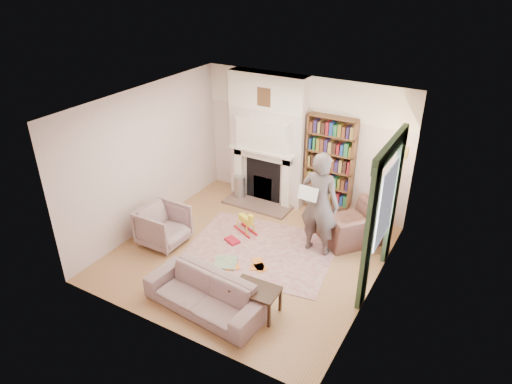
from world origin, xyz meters
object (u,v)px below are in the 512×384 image
Objects in this scene: bookcase at (330,161)px; coffee_table at (256,300)px; man_reading at (320,204)px; sofa at (205,294)px; armchair_left at (163,226)px; paraffin_heater at (240,187)px; armchair_reading at (352,225)px; rocking_horse at (246,222)px.

bookcase reaches higher than coffee_table.
sofa is at bearing 71.32° from man_reading.
sofa is 2.56m from man_reading.
bookcase is 3.55m from coffee_table.
armchair_left is 1.49× the size of paraffin_heater.
man_reading reaches higher than paraffin_heater.
coffee_table is (-0.61, -2.58, -0.13)m from armchair_reading.
armchair_left is at bearing 26.99° from man_reading.
paraffin_heater reaches higher than rocking_horse.
armchair_left is at bearing 159.78° from coffee_table.
man_reading is at bearing 28.92° from rocking_horse.
sofa is at bearing -50.68° from rocking_horse.
sofa is at bearing -158.34° from coffee_table.
rocking_horse is at bearing -29.48° from armchair_reading.
coffee_table is at bearing -54.74° from paraffin_heater.
sofa is (-1.33, -2.90, -0.07)m from armchair_reading.
armchair_reading is 3.19m from sofa.
armchair_reading is at bearing -44.67° from bookcase.
armchair_left is at bearing 152.68° from sofa.
bookcase is at bearing -94.68° from armchair_reading.
armchair_left reaches higher than rocking_horse.
man_reading is 1.64m from rocking_horse.
man_reading is (2.60, 1.20, 0.61)m from armchair_left.
man_reading reaches higher than armchair_reading.
man_reading reaches higher than rocking_horse.
coffee_table is (-0.16, -1.98, -0.75)m from man_reading.
paraffin_heater is at bearing 122.84° from coffee_table.
bookcase is 2.14m from paraffin_heater.
rocking_horse is (-1.91, -0.72, -0.12)m from armchair_reading.
armchair_left is 1.54× the size of rocking_horse.
sofa is 2.27m from rocking_horse.
armchair_left is 2.05m from sofa.
armchair_left is at bearing -111.89° from rocking_horse.
armchair_reading is 3.54m from armchair_left.
armchair_left is at bearing -97.84° from paraffin_heater.
sofa is 3.48× the size of paraffin_heater.
armchair_reading is 1.33× the size of armchair_left.
paraffin_heater is at bearing 150.42° from rocking_horse.
bookcase reaches higher than sofa.
armchair_left is 2.56m from coffee_table.
armchair_reading is 0.56× the size of man_reading.
coffee_table is at bearing 26.69° from armchair_reading.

